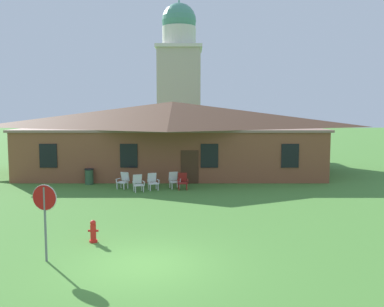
% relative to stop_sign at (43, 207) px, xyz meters
% --- Properties ---
extents(ground_plane, '(200.00, 200.00, 0.00)m').
position_rel_stop_sign_xyz_m(ground_plane, '(3.03, -0.35, -1.69)').
color(ground_plane, '#477F33').
extents(brick_building, '(21.01, 10.40, 5.23)m').
position_rel_stop_sign_xyz_m(brick_building, '(3.03, 18.96, 0.97)').
color(brick_building, brown).
rests_on(brick_building, ground).
extents(dome_tower, '(5.18, 5.18, 17.51)m').
position_rel_stop_sign_xyz_m(dome_tower, '(2.99, 36.99, 6.25)').
color(dome_tower, '#BCB29E').
rests_on(dome_tower, ground).
extents(stop_sign, '(0.79, 0.22, 2.38)m').
position_rel_stop_sign_xyz_m(stop_sign, '(0.00, 0.00, 0.00)').
color(stop_sign, slate).
rests_on(stop_sign, ground).
extents(lawn_chair_by_porch, '(0.78, 0.83, 0.96)m').
position_rel_stop_sign_xyz_m(lawn_chair_by_porch, '(0.42, 12.22, -1.19)').
color(lawn_chair_by_porch, white).
rests_on(lawn_chair_by_porch, ground).
extents(lawn_chair_near_door, '(0.76, 0.82, 0.96)m').
position_rel_stop_sign_xyz_m(lawn_chair_near_door, '(1.40, 11.29, -1.19)').
color(lawn_chair_near_door, silver).
rests_on(lawn_chair_near_door, ground).
extents(lawn_chair_left_end, '(0.76, 0.81, 0.96)m').
position_rel_stop_sign_xyz_m(lawn_chair_left_end, '(2.18, 11.85, -1.19)').
color(lawn_chair_left_end, white).
rests_on(lawn_chair_left_end, ground).
extents(lawn_chair_middle, '(0.76, 0.81, 0.96)m').
position_rel_stop_sign_xyz_m(lawn_chair_middle, '(3.40, 12.35, -1.19)').
color(lawn_chair_middle, silver).
rests_on(lawn_chair_middle, ground).
extents(lawn_chair_right_end, '(0.67, 0.70, 0.96)m').
position_rel_stop_sign_xyz_m(lawn_chair_right_end, '(3.92, 11.95, -1.19)').
color(lawn_chair_right_end, maroon).
rests_on(lawn_chair_right_end, ground).
extents(fire_hydrant, '(0.36, 0.28, 0.79)m').
position_rel_stop_sign_xyz_m(fire_hydrant, '(1.01, 1.89, -1.32)').
color(fire_hydrant, red).
rests_on(fire_hydrant, ground).
extents(trash_bin, '(0.56, 0.56, 0.98)m').
position_rel_stop_sign_xyz_m(trash_bin, '(-1.95, 13.66, -1.20)').
color(trash_bin, '#335638').
rests_on(trash_bin, ground).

